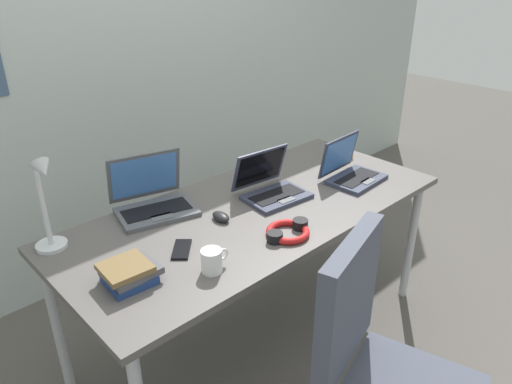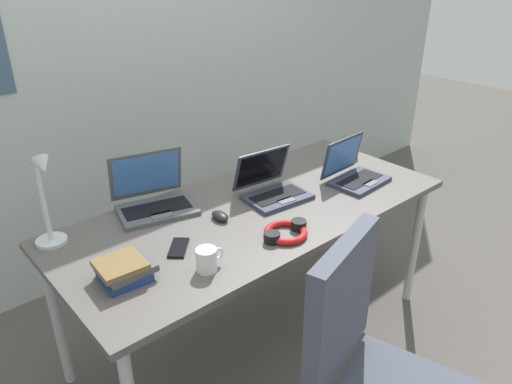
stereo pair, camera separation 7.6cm
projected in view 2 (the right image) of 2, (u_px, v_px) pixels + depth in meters
ground_plane at (256, 334)px, 2.51m from camera, size 12.00×12.00×0.00m
wall_back at (125, 48)px, 2.68m from camera, size 6.00×0.13×2.60m
desk at (256, 219)px, 2.21m from camera, size 1.80×0.80×0.74m
desk_lamp at (46, 201)px, 1.81m from camera, size 0.12×0.18×0.40m
laptop_near_lamp at (354, 173)px, 2.42m from camera, size 0.30×0.25×0.21m
laptop_back_right at (273, 188)px, 2.27m from camera, size 0.31×0.29×0.21m
laptop_by_keyboard at (154, 199)px, 2.16m from camera, size 0.39×0.35×0.24m
computer_mouse at (220, 216)px, 2.08m from camera, size 0.06×0.10×0.03m
cell_phone at (179, 248)px, 1.88m from camera, size 0.14×0.14×0.01m
headphones at (286, 232)px, 1.96m from camera, size 0.21×0.18×0.04m
pill_bottle at (355, 151)px, 2.70m from camera, size 0.04×0.04×0.08m
book_stack at (124, 270)px, 1.69m from camera, size 0.19×0.16×0.08m
coffee_mug at (207, 260)px, 1.74m from camera, size 0.11×0.08×0.09m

